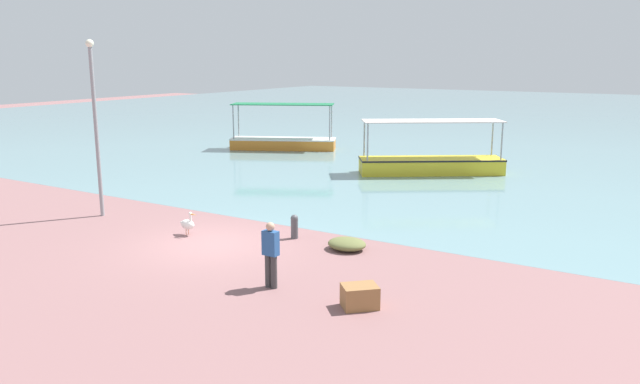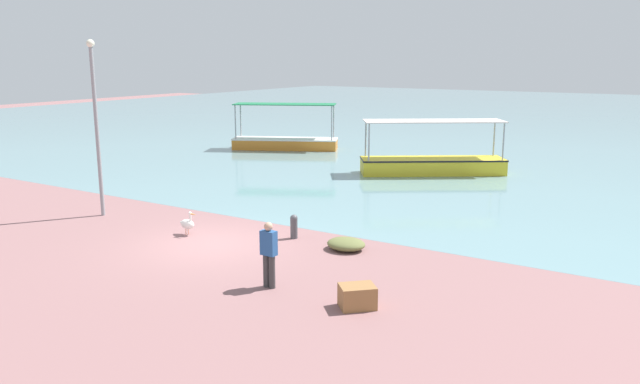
{
  "view_description": "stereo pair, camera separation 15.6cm",
  "coord_description": "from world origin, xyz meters",
  "px_view_note": "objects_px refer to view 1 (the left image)",
  "views": [
    {
      "loc": [
        12.47,
        -13.97,
        5.66
      ],
      "look_at": [
        1.3,
        4.27,
        1.01
      ],
      "focal_mm": 35.0,
      "sensor_mm": 36.0,
      "label": 1
    },
    {
      "loc": [
        12.6,
        -13.89,
        5.66
      ],
      "look_at": [
        1.3,
        4.27,
        1.01
      ],
      "focal_mm": 35.0,
      "sensor_mm": 36.0,
      "label": 2
    }
  ],
  "objects_px": {
    "cargo_crate": "(360,296)",
    "fisherman_standing": "(271,253)",
    "lamp_post": "(95,120)",
    "mooring_bollard": "(294,226)",
    "net_pile": "(347,244)",
    "pelican": "(188,224)",
    "fishing_boat_outer": "(431,162)",
    "fishing_boat_far_left": "(283,141)"
  },
  "relations": [
    {
      "from": "fishing_boat_far_left",
      "to": "pelican",
      "type": "bearing_deg",
      "value": -64.4
    },
    {
      "from": "fishing_boat_outer",
      "to": "cargo_crate",
      "type": "bearing_deg",
      "value": -73.67
    },
    {
      "from": "fishing_boat_outer",
      "to": "lamp_post",
      "type": "distance_m",
      "value": 16.09
    },
    {
      "from": "fisherman_standing",
      "to": "net_pile",
      "type": "bearing_deg",
      "value": 88.52
    },
    {
      "from": "lamp_post",
      "to": "mooring_bollard",
      "type": "height_order",
      "value": "lamp_post"
    },
    {
      "from": "fishing_boat_outer",
      "to": "mooring_bollard",
      "type": "height_order",
      "value": "fishing_boat_outer"
    },
    {
      "from": "net_pile",
      "to": "cargo_crate",
      "type": "height_order",
      "value": "cargo_crate"
    },
    {
      "from": "net_pile",
      "to": "lamp_post",
      "type": "bearing_deg",
      "value": -173.69
    },
    {
      "from": "fisherman_standing",
      "to": "cargo_crate",
      "type": "height_order",
      "value": "fisherman_standing"
    },
    {
      "from": "net_pile",
      "to": "pelican",
      "type": "bearing_deg",
      "value": -165.58
    },
    {
      "from": "pelican",
      "to": "net_pile",
      "type": "bearing_deg",
      "value": 14.42
    },
    {
      "from": "fishing_boat_far_left",
      "to": "lamp_post",
      "type": "height_order",
      "value": "lamp_post"
    },
    {
      "from": "cargo_crate",
      "to": "fisherman_standing",
      "type": "bearing_deg",
      "value": -179.23
    },
    {
      "from": "lamp_post",
      "to": "fisherman_standing",
      "type": "bearing_deg",
      "value": -15.7
    },
    {
      "from": "fisherman_standing",
      "to": "mooring_bollard",
      "type": "bearing_deg",
      "value": 116.06
    },
    {
      "from": "cargo_crate",
      "to": "net_pile",
      "type": "bearing_deg",
      "value": 122.9
    },
    {
      "from": "pelican",
      "to": "lamp_post",
      "type": "height_order",
      "value": "lamp_post"
    },
    {
      "from": "fishing_boat_outer",
      "to": "pelican",
      "type": "relative_size",
      "value": 8.45
    },
    {
      "from": "pelican",
      "to": "fisherman_standing",
      "type": "relative_size",
      "value": 0.48
    },
    {
      "from": "net_pile",
      "to": "fishing_boat_outer",
      "type": "bearing_deg",
      "value": 100.93
    },
    {
      "from": "lamp_post",
      "to": "mooring_bollard",
      "type": "bearing_deg",
      "value": 9.27
    },
    {
      "from": "pelican",
      "to": "cargo_crate",
      "type": "bearing_deg",
      "value": -17.43
    },
    {
      "from": "mooring_bollard",
      "to": "fisherman_standing",
      "type": "xyz_separation_m",
      "value": [
        1.91,
        -3.91,
        0.49
      ]
    },
    {
      "from": "pelican",
      "to": "mooring_bollard",
      "type": "xyz_separation_m",
      "value": [
        3.15,
        1.5,
        0.04
      ]
    },
    {
      "from": "fishing_boat_far_left",
      "to": "pelican",
      "type": "height_order",
      "value": "fishing_boat_far_left"
    },
    {
      "from": "fisherman_standing",
      "to": "cargo_crate",
      "type": "distance_m",
      "value": 2.57
    },
    {
      "from": "pelican",
      "to": "net_pile",
      "type": "xyz_separation_m",
      "value": [
        5.16,
        1.33,
        -0.2
      ]
    },
    {
      "from": "lamp_post",
      "to": "net_pile",
      "type": "distance_m",
      "value": 10.2
    },
    {
      "from": "lamp_post",
      "to": "mooring_bollard",
      "type": "relative_size",
      "value": 8.07
    },
    {
      "from": "pelican",
      "to": "cargo_crate",
      "type": "distance_m",
      "value": 7.91
    },
    {
      "from": "mooring_bollard",
      "to": "cargo_crate",
      "type": "xyz_separation_m",
      "value": [
        4.4,
        -3.87,
        -0.15
      ]
    },
    {
      "from": "pelican",
      "to": "fisherman_standing",
      "type": "distance_m",
      "value": 5.63
    },
    {
      "from": "fishing_boat_far_left",
      "to": "fisherman_standing",
      "type": "bearing_deg",
      "value": -55.95
    },
    {
      "from": "fishing_boat_far_left",
      "to": "cargo_crate",
      "type": "bearing_deg",
      "value": -51.26
    },
    {
      "from": "fishing_boat_far_left",
      "to": "fisherman_standing",
      "type": "relative_size",
      "value": 3.9
    },
    {
      "from": "fishing_boat_far_left",
      "to": "lamp_post",
      "type": "relative_size",
      "value": 1.05
    },
    {
      "from": "pelican",
      "to": "mooring_bollard",
      "type": "relative_size",
      "value": 1.04
    },
    {
      "from": "fishing_boat_far_left",
      "to": "fisherman_standing",
      "type": "xyz_separation_m",
      "value": [
        13.43,
        -19.87,
        0.37
      ]
    },
    {
      "from": "fishing_boat_far_left",
      "to": "pelican",
      "type": "distance_m",
      "value": 19.37
    },
    {
      "from": "fisherman_standing",
      "to": "cargo_crate",
      "type": "relative_size",
      "value": 2.1
    },
    {
      "from": "fishing_boat_outer",
      "to": "cargo_crate",
      "type": "height_order",
      "value": "fishing_boat_outer"
    },
    {
      "from": "fishing_boat_far_left",
      "to": "cargo_crate",
      "type": "distance_m",
      "value": 25.44
    }
  ]
}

